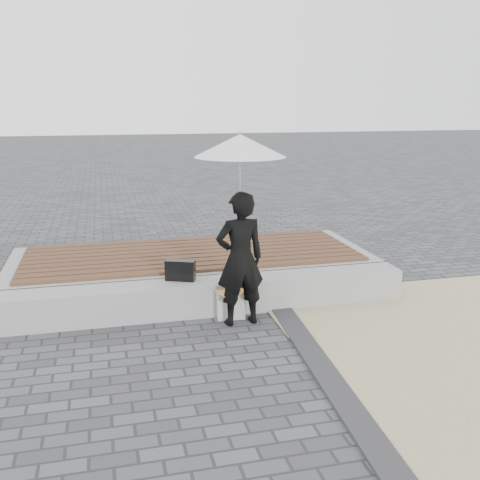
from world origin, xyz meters
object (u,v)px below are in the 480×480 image
seating_ledge (208,296)px  canvas_tote (231,305)px  handbag (180,270)px  woman (240,259)px  parasol (240,146)px

seating_ledge → canvas_tote: 0.37m
handbag → canvas_tote: (0.54, -0.38, -0.35)m
woman → canvas_tote: 0.63m
parasol → canvas_tote: size_ratio=3.70×
parasol → handbag: (-0.61, 0.55, -1.53)m
seating_ledge → woman: size_ratio=3.22×
seating_ledge → woman: 0.79m
seating_ledge → woman: bearing=-58.0°
seating_ledge → parasol: bearing=-58.0°
parasol → woman: bearing=0.0°
parasol → canvas_tote: (-0.07, 0.17, -1.88)m
handbag → woman: bearing=-19.0°
seating_ledge → handbag: bearing=165.4°
seating_ledge → canvas_tote: seating_ledge is taller
parasol → canvas_tote: bearing=113.0°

